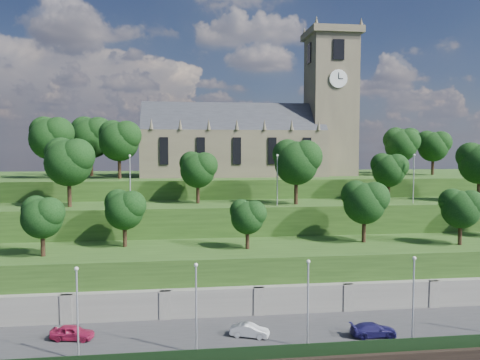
{
  "coord_description": "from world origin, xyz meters",
  "views": [
    {
      "loc": [
        -13.15,
        -37.5,
        20.02
      ],
      "look_at": [
        -4.71,
        30.0,
        15.32
      ],
      "focal_mm": 35.0,
      "sensor_mm": 36.0,
      "label": 1
    }
  ],
  "objects": [
    {
      "name": "promenade",
      "position": [
        0.0,
        6.0,
        1.0
      ],
      "size": [
        160.0,
        12.0,
        2.0
      ],
      "primitive_type": "cube",
      "color": "#2D2D30",
      "rests_on": "ground"
    },
    {
      "name": "fence",
      "position": [
        0.0,
        0.6,
        2.6
      ],
      "size": [
        160.0,
        0.1,
        1.2
      ],
      "primitive_type": "cube",
      "color": "black",
      "rests_on": "promenade"
    },
    {
      "name": "retaining_wall",
      "position": [
        0.0,
        11.97,
        2.5
      ],
      "size": [
        160.0,
        2.1,
        5.0
      ],
      "color": "slate",
      "rests_on": "ground"
    },
    {
      "name": "embankment_lower",
      "position": [
        0.0,
        18.0,
        4.0
      ],
      "size": [
        160.0,
        12.0,
        8.0
      ],
      "primitive_type": "cube",
      "color": "#234216",
      "rests_on": "ground"
    },
    {
      "name": "embankment_upper",
      "position": [
        0.0,
        29.0,
        6.0
      ],
      "size": [
        160.0,
        10.0,
        12.0
      ],
      "primitive_type": "cube",
      "color": "#234216",
      "rests_on": "ground"
    },
    {
      "name": "hilltop",
      "position": [
        0.0,
        50.0,
        7.5
      ],
      "size": [
        160.0,
        32.0,
        15.0
      ],
      "primitive_type": "cube",
      "color": "#234216",
      "rests_on": "ground"
    },
    {
      "name": "church",
      "position": [
        0.79,
        45.98,
        22.52
      ],
      "size": [
        38.6,
        12.35,
        27.6
      ],
      "color": "brown",
      "rests_on": "hilltop"
    },
    {
      "name": "trees_lower",
      "position": [
        1.76,
        18.12,
        12.75
      ],
      "size": [
        62.99,
        8.68,
        7.89
      ],
      "color": "black",
      "rests_on": "embankment_lower"
    },
    {
      "name": "trees_upper",
      "position": [
        0.68,
        27.92,
        17.94
      ],
      "size": [
        65.88,
        8.62,
        9.44
      ],
      "color": "black",
      "rests_on": "embankment_upper"
    },
    {
      "name": "trees_hilltop",
      "position": [
        -6.73,
        44.5,
        21.51
      ],
      "size": [
        74.07,
        16.23,
        10.6
      ],
      "color": "black",
      "rests_on": "hilltop"
    },
    {
      "name": "lamp_posts_promenade",
      "position": [
        -2.0,
        2.5,
        6.64
      ],
      "size": [
        60.36,
        0.36,
        8.06
      ],
      "color": "#B2B2B7",
      "rests_on": "promenade"
    },
    {
      "name": "lamp_posts_upper",
      "position": [
        0.0,
        26.0,
        16.16
      ],
      "size": [
        40.36,
        0.36,
        7.13
      ],
      "color": "#B2B2B7",
      "rests_on": "embankment_upper"
    },
    {
      "name": "car_left",
      "position": [
        -23.5,
        6.95,
        2.68
      ],
      "size": [
        4.25,
        2.33,
        1.37
      ],
      "primitive_type": "imported",
      "rotation": [
        0.0,
        0.0,
        1.39
      ],
      "color": "maroon",
      "rests_on": "promenade"
    },
    {
      "name": "car_middle",
      "position": [
        -6.84,
        5.53,
        2.61
      ],
      "size": [
        3.91,
        2.48,
        1.22
      ],
      "primitive_type": "imported",
      "rotation": [
        0.0,
        0.0,
        1.22
      ],
      "color": "silver",
      "rests_on": "promenade"
    },
    {
      "name": "car_right",
      "position": [
        4.92,
        4.16,
        2.64
      ],
      "size": [
        4.45,
        1.94,
        1.27
      ],
      "primitive_type": "imported",
      "rotation": [
        0.0,
        0.0,
        1.53
      ],
      "color": "#19164E",
      "rests_on": "promenade"
    }
  ]
}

